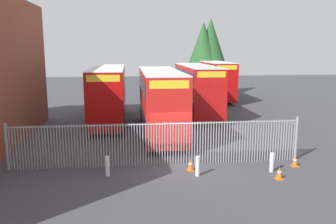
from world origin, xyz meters
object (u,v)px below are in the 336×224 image
object	(u,v)px
double_decker_bus_far_back	(214,79)
bollard_near_left	(107,166)
traffic_cone_mid_forecourt	(295,161)
traffic_cone_near_kerb	(190,165)
bollard_center_front	(198,166)
bollard_near_right	(272,162)
double_decker_bus_behind_fence_left	(197,88)
traffic_cone_by_gate	(279,173)
double_decker_bus_near_gate	(160,99)
double_decker_bus_behind_fence_right	(109,92)

from	to	relation	value
double_decker_bus_far_back	bollard_near_left	xyz separation A→B (m)	(-10.92, -23.94, -1.95)
traffic_cone_mid_forecourt	traffic_cone_near_kerb	xyz separation A→B (m)	(-5.35, -0.03, 0.00)
traffic_cone_near_kerb	bollard_center_front	bearing A→B (deg)	-73.80
bollard_near_left	bollard_near_right	distance (m)	7.85
double_decker_bus_behind_fence_left	traffic_cone_by_gate	size ratio (longest dim) A/B	18.32
bollard_near_left	traffic_cone_by_gate	bearing A→B (deg)	-9.56
bollard_center_front	double_decker_bus_near_gate	bearing A→B (deg)	96.75
double_decker_bus_near_gate	traffic_cone_by_gate	bearing A→B (deg)	-63.37
bollard_near_left	traffic_cone_by_gate	size ratio (longest dim) A/B	1.61
traffic_cone_mid_forecourt	traffic_cone_near_kerb	size ratio (longest dim) A/B	1.00
double_decker_bus_near_gate	traffic_cone_mid_forecourt	bearing A→B (deg)	-51.10
double_decker_bus_behind_fence_right	double_decker_bus_far_back	xyz separation A→B (m)	(11.48, 11.79, 0.00)
bollard_center_front	traffic_cone_mid_forecourt	world-z (taller)	bollard_center_front
double_decker_bus_behind_fence_right	bollard_near_left	bearing A→B (deg)	-87.35
double_decker_bus_behind_fence_right	bollard_near_right	size ratio (longest dim) A/B	11.38
double_decker_bus_far_back	traffic_cone_by_gate	xyz separation A→B (m)	(-3.12, -25.26, -2.13)
bollard_center_front	bollard_near_right	world-z (taller)	same
double_decker_bus_behind_fence_right	traffic_cone_by_gate	size ratio (longest dim) A/B	18.32
double_decker_bus_behind_fence_left	double_decker_bus_behind_fence_right	size ratio (longest dim) A/B	1.00
double_decker_bus_near_gate	bollard_near_right	world-z (taller)	double_decker_bus_near_gate
double_decker_bus_behind_fence_left	traffic_cone_mid_forecourt	size ratio (longest dim) A/B	18.32
bollard_near_left	double_decker_bus_behind_fence_left	bearing A→B (deg)	64.19
double_decker_bus_far_back	double_decker_bus_near_gate	bearing A→B (deg)	-115.65
traffic_cone_by_gate	traffic_cone_mid_forecourt	distance (m)	2.20
bollard_center_front	traffic_cone_near_kerb	world-z (taller)	bollard_center_front
double_decker_bus_behind_fence_left	double_decker_bus_behind_fence_right	world-z (taller)	same
double_decker_bus_near_gate	traffic_cone_near_kerb	world-z (taller)	double_decker_bus_near_gate
traffic_cone_by_gate	double_decker_bus_behind_fence_right	bearing A→B (deg)	121.83
bollard_center_front	double_decker_bus_behind_fence_left	bearing A→B (deg)	79.09
bollard_near_right	traffic_cone_near_kerb	size ratio (longest dim) A/B	1.61
double_decker_bus_behind_fence_right	double_decker_bus_far_back	world-z (taller)	same
double_decker_bus_behind_fence_left	bollard_center_front	size ratio (longest dim) A/B	11.38
traffic_cone_mid_forecourt	traffic_cone_near_kerb	distance (m)	5.35
traffic_cone_by_gate	traffic_cone_mid_forecourt	size ratio (longest dim) A/B	1.00
double_decker_bus_near_gate	double_decker_bus_behind_fence_right	bearing A→B (deg)	131.20
bollard_near_left	bollard_center_front	world-z (taller)	same
bollard_near_left	bollard_center_front	bearing A→B (deg)	-6.51
double_decker_bus_behind_fence_right	bollard_near_right	xyz separation A→B (m)	(8.40, -12.50, -1.95)
double_decker_bus_behind_fence_right	bollard_center_front	bearing A→B (deg)	-69.40
traffic_cone_mid_forecourt	double_decker_bus_near_gate	bearing A→B (deg)	128.90
bollard_near_left	traffic_cone_by_gate	world-z (taller)	bollard_near_left
double_decker_bus_behind_fence_right	bollard_near_left	distance (m)	12.32
traffic_cone_by_gate	double_decker_bus_far_back	bearing A→B (deg)	82.95
double_decker_bus_near_gate	traffic_cone_mid_forecourt	size ratio (longest dim) A/B	18.32
bollard_center_front	double_decker_bus_far_back	bearing A→B (deg)	74.58
traffic_cone_mid_forecourt	double_decker_bus_behind_fence_right	bearing A→B (deg)	129.75
double_decker_bus_near_gate	double_decker_bus_behind_fence_left	bearing A→B (deg)	60.26
traffic_cone_mid_forecourt	traffic_cone_near_kerb	world-z (taller)	same
double_decker_bus_near_gate	bollard_center_front	xyz separation A→B (m)	(0.99, -8.34, -1.95)
double_decker_bus_far_back	bollard_near_right	world-z (taller)	double_decker_bus_far_back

